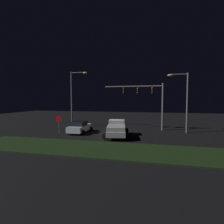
# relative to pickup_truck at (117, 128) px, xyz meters

# --- Properties ---
(ground_plane) EXTENTS (80.00, 80.00, 0.00)m
(ground_plane) POSITION_rel_pickup_truck_xyz_m (-1.04, 2.48, -1.00)
(ground_plane) COLOR black
(grass_median) EXTENTS (22.77, 5.35, 0.10)m
(grass_median) POSITION_rel_pickup_truck_xyz_m (-1.04, -5.98, -0.95)
(grass_median) COLOR black
(grass_median) RESTS_ON ground_plane
(pickup_truck) EXTENTS (3.57, 5.68, 1.80)m
(pickup_truck) POSITION_rel_pickup_truck_xyz_m (0.00, 0.00, 0.00)
(pickup_truck) COLOR #B7B7BC
(pickup_truck) RESTS_ON ground_plane
(car_sedan) EXTENTS (2.59, 4.47, 1.51)m
(car_sedan) POSITION_rel_pickup_truck_xyz_m (-5.13, 1.27, -0.26)
(car_sedan) COLOR silver
(car_sedan) RESTS_ON ground_plane
(traffic_signal_gantry) EXTENTS (8.32, 0.56, 6.50)m
(traffic_signal_gantry) POSITION_rel_pickup_truck_xyz_m (2.68, 5.94, 3.90)
(traffic_signal_gantry) COLOR slate
(traffic_signal_gantry) RESTS_ON ground_plane
(street_lamp_left) EXTENTS (2.76, 0.44, 8.53)m
(street_lamp_left) POSITION_rel_pickup_truck_xyz_m (-8.13, 6.32, 4.35)
(street_lamp_left) COLOR slate
(street_lamp_left) RESTS_ON ground_plane
(street_lamp_right) EXTENTS (2.59, 0.44, 7.61)m
(street_lamp_right) POSITION_rel_pickup_truck_xyz_m (7.59, 4.67, 3.83)
(street_lamp_right) COLOR slate
(street_lamp_right) RESTS_ON ground_plane
(stop_sign) EXTENTS (0.76, 0.08, 2.23)m
(stop_sign) POSITION_rel_pickup_truck_xyz_m (-7.34, 0.00, 0.56)
(stop_sign) COLOR slate
(stop_sign) RESTS_ON ground_plane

